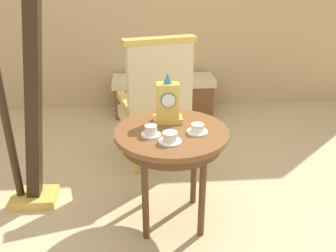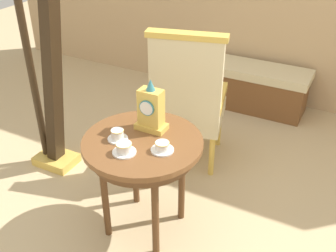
{
  "view_description": "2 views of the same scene",
  "coord_description": "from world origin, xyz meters",
  "px_view_note": "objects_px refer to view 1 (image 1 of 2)",
  "views": [
    {
      "loc": [
        -0.15,
        -2.07,
        1.66
      ],
      "look_at": [
        0.01,
        -0.02,
        0.72
      ],
      "focal_mm": 38.82,
      "sensor_mm": 36.0,
      "label": 1
    },
    {
      "loc": [
        1.09,
        -1.73,
        2.0
      ],
      "look_at": [
        0.13,
        0.14,
        0.73
      ],
      "focal_mm": 43.47,
      "sensor_mm": 36.0,
      "label": 2
    }
  ],
  "objects_px": {
    "teacup_center": "(197,129)",
    "armchair": "(156,101)",
    "harp": "(26,117)",
    "side_table": "(172,142)",
    "window_bench": "(164,95)",
    "teacup_right": "(170,138)",
    "teacup_left": "(151,131)",
    "mantel_clock": "(168,103)"
  },
  "relations": [
    {
      "from": "teacup_center",
      "to": "armchair",
      "type": "xyz_separation_m",
      "value": [
        -0.22,
        0.82,
        -0.12
      ]
    },
    {
      "from": "teacup_center",
      "to": "harp",
      "type": "distance_m",
      "value": 1.17
    },
    {
      "from": "side_table",
      "to": "window_bench",
      "type": "distance_m",
      "value": 2.0
    },
    {
      "from": "teacup_right",
      "to": "teacup_left",
      "type": "bearing_deg",
      "value": 137.6
    },
    {
      "from": "teacup_right",
      "to": "harp",
      "type": "height_order",
      "value": "harp"
    },
    {
      "from": "harp",
      "to": "teacup_center",
      "type": "bearing_deg",
      "value": -15.75
    },
    {
      "from": "window_bench",
      "to": "teacup_center",
      "type": "bearing_deg",
      "value": -87.75
    },
    {
      "from": "teacup_center",
      "to": "mantel_clock",
      "type": "relative_size",
      "value": 0.4
    },
    {
      "from": "teacup_right",
      "to": "window_bench",
      "type": "distance_m",
      "value": 2.18
    },
    {
      "from": "teacup_left",
      "to": "teacup_right",
      "type": "xyz_separation_m",
      "value": [
        0.11,
        -0.1,
        -0.0
      ]
    },
    {
      "from": "window_bench",
      "to": "side_table",
      "type": "bearing_deg",
      "value": -92.27
    },
    {
      "from": "side_table",
      "to": "teacup_left",
      "type": "distance_m",
      "value": 0.18
    },
    {
      "from": "teacup_right",
      "to": "teacup_center",
      "type": "relative_size",
      "value": 1.02
    },
    {
      "from": "teacup_right",
      "to": "teacup_center",
      "type": "height_order",
      "value": "teacup_right"
    },
    {
      "from": "side_table",
      "to": "harp",
      "type": "height_order",
      "value": "harp"
    },
    {
      "from": "teacup_left",
      "to": "armchair",
      "type": "bearing_deg",
      "value": 85.28
    },
    {
      "from": "mantel_clock",
      "to": "teacup_center",
      "type": "bearing_deg",
      "value": -46.11
    },
    {
      "from": "teacup_left",
      "to": "teacup_center",
      "type": "distance_m",
      "value": 0.29
    },
    {
      "from": "side_table",
      "to": "armchair",
      "type": "bearing_deg",
      "value": 94.61
    },
    {
      "from": "mantel_clock",
      "to": "teacup_left",
      "type": "bearing_deg",
      "value": -121.18
    },
    {
      "from": "side_table",
      "to": "armchair",
      "type": "height_order",
      "value": "armchair"
    },
    {
      "from": "armchair",
      "to": "window_bench",
      "type": "xyz_separation_m",
      "value": [
        0.14,
        1.18,
        -0.37
      ]
    },
    {
      "from": "teacup_center",
      "to": "window_bench",
      "type": "xyz_separation_m",
      "value": [
        -0.08,
        2.0,
        -0.49
      ]
    },
    {
      "from": "teacup_right",
      "to": "window_bench",
      "type": "xyz_separation_m",
      "value": [
        0.1,
        2.12,
        -0.49
      ]
    },
    {
      "from": "mantel_clock",
      "to": "harp",
      "type": "relative_size",
      "value": 0.19
    },
    {
      "from": "teacup_right",
      "to": "mantel_clock",
      "type": "xyz_separation_m",
      "value": [
        0.01,
        0.3,
        0.11
      ]
    },
    {
      "from": "teacup_right",
      "to": "harp",
      "type": "relative_size",
      "value": 0.08
    },
    {
      "from": "teacup_center",
      "to": "armchair",
      "type": "distance_m",
      "value": 0.86
    },
    {
      "from": "teacup_center",
      "to": "window_bench",
      "type": "relative_size",
      "value": 0.11
    },
    {
      "from": "side_table",
      "to": "teacup_right",
      "type": "height_order",
      "value": "teacup_right"
    },
    {
      "from": "harp",
      "to": "window_bench",
      "type": "distance_m",
      "value": 2.04
    },
    {
      "from": "mantel_clock",
      "to": "harp",
      "type": "bearing_deg",
      "value": 171.63
    },
    {
      "from": "window_bench",
      "to": "teacup_left",
      "type": "bearing_deg",
      "value": -95.94
    },
    {
      "from": "side_table",
      "to": "mantel_clock",
      "type": "height_order",
      "value": "mantel_clock"
    },
    {
      "from": "side_table",
      "to": "teacup_left",
      "type": "bearing_deg",
      "value": -155.08
    },
    {
      "from": "side_table",
      "to": "teacup_left",
      "type": "relative_size",
      "value": 5.96
    },
    {
      "from": "side_table",
      "to": "window_bench",
      "type": "bearing_deg",
      "value": 87.73
    },
    {
      "from": "teacup_center",
      "to": "armchair",
      "type": "bearing_deg",
      "value": 104.9
    },
    {
      "from": "teacup_left",
      "to": "mantel_clock",
      "type": "bearing_deg",
      "value": 58.82
    },
    {
      "from": "teacup_right",
      "to": "side_table",
      "type": "bearing_deg",
      "value": 81.65
    },
    {
      "from": "teacup_right",
      "to": "armchair",
      "type": "height_order",
      "value": "armchair"
    },
    {
      "from": "side_table",
      "to": "armchair",
      "type": "xyz_separation_m",
      "value": [
        -0.06,
        0.78,
        -0.01
      ]
    }
  ]
}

